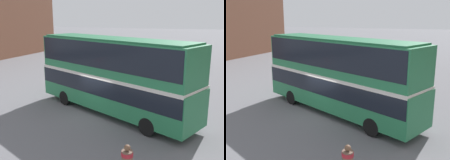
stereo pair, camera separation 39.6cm
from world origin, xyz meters
TOP-DOWN VIEW (x-y plane):
  - ground_plane at (0.00, 0.00)m, footprint 240.00×240.00m
  - double_decker_bus at (0.66, 0.68)m, footprint 11.55×6.79m
  - parked_car_kerb_near at (-2.41, 14.98)m, footprint 4.74×1.94m

SIDE VIEW (x-z plane):
  - ground_plane at x=0.00m, z-range 0.00..0.00m
  - parked_car_kerb_near at x=-2.41m, z-range 0.01..1.53m
  - double_decker_bus at x=0.66m, z-range 0.33..5.09m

